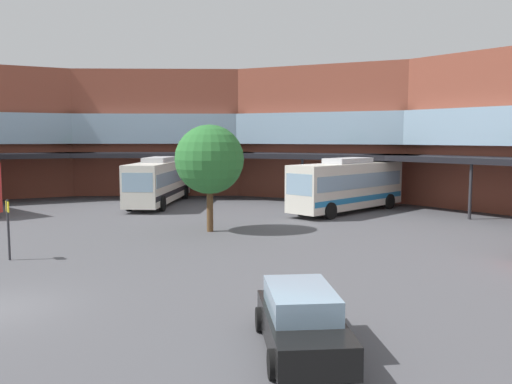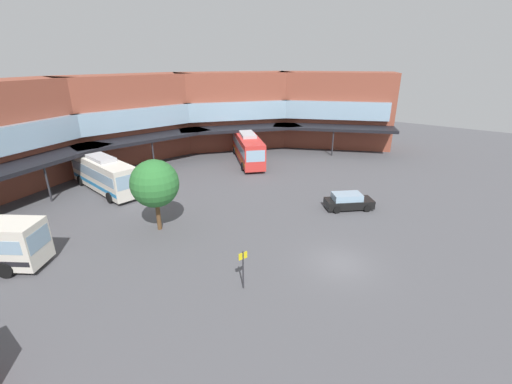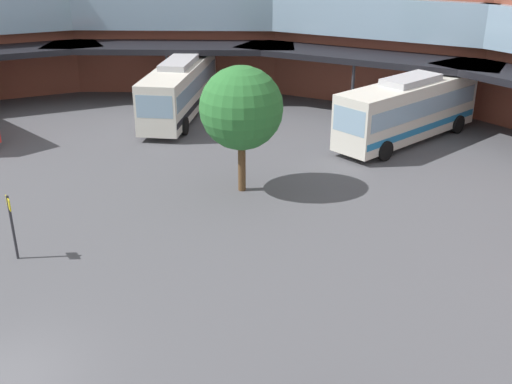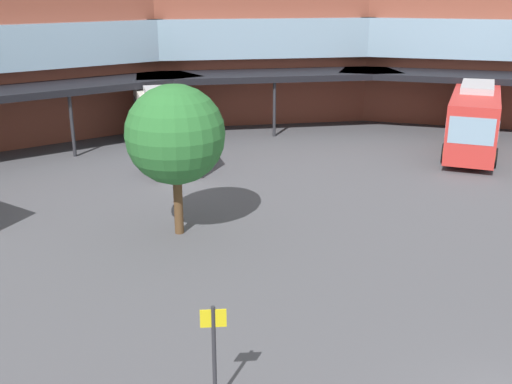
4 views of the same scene
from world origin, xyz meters
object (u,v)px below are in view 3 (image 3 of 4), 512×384
at_px(bus_1, 180,88).
at_px(stop_sign_post, 11,221).
at_px(plaza_tree, 241,108).
at_px(bus_2, 408,109).

height_order(bus_1, stop_sign_post, bus_1).
distance_m(plaza_tree, stop_sign_post, 10.95).
distance_m(bus_2, plaza_tree, 12.12).
xyz_separation_m(bus_2, plaza_tree, (-2.43, -11.69, 2.10)).
height_order(bus_2, plaza_tree, plaza_tree).
relative_size(plaza_tree, stop_sign_post, 2.28).
relative_size(bus_2, plaza_tree, 1.81).
bearing_deg(stop_sign_post, plaza_tree, 78.55).
bearing_deg(bus_1, stop_sign_post, -4.39).
bearing_deg(bus_2, bus_1, -62.60).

